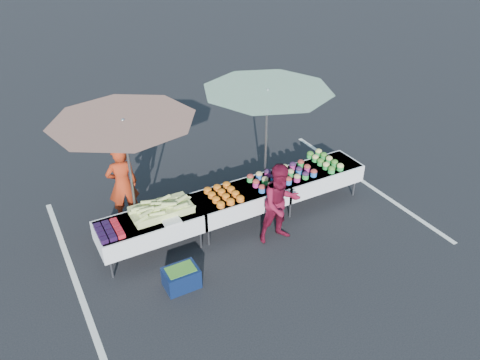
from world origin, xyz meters
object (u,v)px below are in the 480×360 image
table_right (316,175)px  storage_bin (181,277)px  table_left (150,226)px  umbrella_right (267,100)px  table_center (240,199)px  vendor (123,184)px  umbrella_left (124,132)px  customer (281,204)px

table_right → storage_bin: size_ratio=3.31×
table_left → umbrella_right: 3.13m
table_center → table_right: size_ratio=1.00×
vendor → umbrella_left: size_ratio=0.57×
table_right → vendor: 3.90m
customer → umbrella_right: bearing=77.4°
umbrella_right → storage_bin: size_ratio=4.51×
umbrella_right → table_left: bearing=-171.3°
table_center → storage_bin: table_center is taller
table_left → storage_bin: (0.12, -1.05, -0.39)m
table_right → umbrella_left: 4.08m
customer → umbrella_left: (-2.32, 1.22, 1.46)m
table_center → vendor: vendor is taller
table_center → umbrella_left: size_ratio=0.67×
table_center → customer: bearing=-61.2°
table_center → umbrella_right: umbrella_right is taller
table_center → vendor: 2.27m
table_left → storage_bin: size_ratio=3.31×
table_center → vendor: (-1.89, 1.24, 0.21)m
table_left → customer: bearing=-18.9°
customer → storage_bin: customer is taller
table_center → umbrella_left: umbrella_left is taller
table_left → table_center: (1.80, 0.00, 0.00)m
vendor → umbrella_left: 1.64m
table_right → umbrella_left: bearing=172.9°
storage_bin → umbrella_right: bearing=30.6°
table_center → table_left: bearing=180.0°
umbrella_right → customer: bearing=-108.3°
table_center → table_right: 1.80m
storage_bin → table_center: bearing=32.3°
table_center → umbrella_right: (0.80, 0.40, 1.70)m
table_left → storage_bin: bearing=-83.4°
storage_bin → umbrella_left: bearing=98.6°
table_left → table_center: same height
table_left → customer: size_ratio=1.19×
umbrella_left → umbrella_right: bearing=-1.2°
table_center → umbrella_left: (-1.90, 0.46, 1.66)m
table_right → customer: bearing=-151.3°
umbrella_left → customer: bearing=-27.7°
vendor → customer: size_ratio=1.02×
table_left → storage_bin: table_left is taller
table_left → vendor: bearing=94.0°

